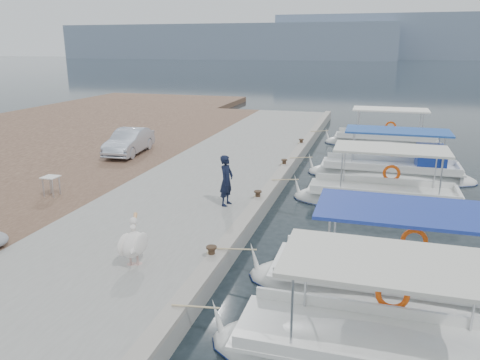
{
  "coord_description": "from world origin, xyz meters",
  "views": [
    {
      "loc": [
        3.46,
        -14.04,
        5.87
      ],
      "look_at": [
        -1.0,
        1.44,
        1.2
      ],
      "focal_mm": 35.0,
      "sensor_mm": 36.0,
      "label": 1
    }
  ],
  "objects_px": {
    "fishing_caique_d": "(392,174)",
    "fisherman": "(226,180)",
    "fishing_caique_e": "(385,144)",
    "pelican": "(133,243)",
    "fishing_caique_b": "(401,291)",
    "fishing_caique_c": "(382,202)",
    "parked_car": "(129,142)"
  },
  "relations": [
    {
      "from": "fisherman",
      "to": "parked_car",
      "type": "bearing_deg",
      "value": 57.58
    },
    {
      "from": "fishing_caique_c",
      "to": "fisherman",
      "type": "bearing_deg",
      "value": -150.2
    },
    {
      "from": "pelican",
      "to": "parked_car",
      "type": "bearing_deg",
      "value": 119.38
    },
    {
      "from": "pelican",
      "to": "parked_car",
      "type": "distance_m",
      "value": 12.88
    },
    {
      "from": "fishing_caique_b",
      "to": "fishing_caique_d",
      "type": "relative_size",
      "value": 1.02
    },
    {
      "from": "fishing_caique_b",
      "to": "fishing_caique_d",
      "type": "xyz_separation_m",
      "value": [
        0.03,
        10.8,
        0.06
      ]
    },
    {
      "from": "pelican",
      "to": "fisherman",
      "type": "height_order",
      "value": "fisherman"
    },
    {
      "from": "fishing_caique_d",
      "to": "fisherman",
      "type": "relative_size",
      "value": 4.23
    },
    {
      "from": "fishing_caique_b",
      "to": "fishing_caique_c",
      "type": "xyz_separation_m",
      "value": [
        -0.42,
        6.85,
        0.0
      ]
    },
    {
      "from": "fishing_caique_d",
      "to": "pelican",
      "type": "relative_size",
      "value": 5.2
    },
    {
      "from": "fisherman",
      "to": "pelican",
      "type": "bearing_deg",
      "value": 178.64
    },
    {
      "from": "fishing_caique_c",
      "to": "fishing_caique_e",
      "type": "distance_m",
      "value": 11.36
    },
    {
      "from": "fishing_caique_b",
      "to": "fishing_caique_e",
      "type": "relative_size",
      "value": 1.06
    },
    {
      "from": "fisherman",
      "to": "fishing_caique_d",
      "type": "bearing_deg",
      "value": -30.87
    },
    {
      "from": "fishing_caique_e",
      "to": "fisherman",
      "type": "xyz_separation_m",
      "value": [
        -5.43,
        -14.36,
        1.26
      ]
    },
    {
      "from": "fishing_caique_d",
      "to": "fishing_caique_e",
      "type": "bearing_deg",
      "value": 91.99
    },
    {
      "from": "fishing_caique_c",
      "to": "fishing_caique_b",
      "type": "bearing_deg",
      "value": -86.52
    },
    {
      "from": "fishing_caique_e",
      "to": "parked_car",
      "type": "bearing_deg",
      "value": -147.11
    },
    {
      "from": "fishing_caique_d",
      "to": "parked_car",
      "type": "height_order",
      "value": "fishing_caique_d"
    },
    {
      "from": "fishing_caique_d",
      "to": "fishing_caique_c",
      "type": "bearing_deg",
      "value": -96.43
    },
    {
      "from": "fishing_caique_e",
      "to": "pelican",
      "type": "relative_size",
      "value": 5.0
    },
    {
      "from": "parked_car",
      "to": "fisherman",
      "type": "bearing_deg",
      "value": -46.43
    },
    {
      "from": "fishing_caique_b",
      "to": "fishing_caique_c",
      "type": "distance_m",
      "value": 6.86
    },
    {
      "from": "fishing_caique_d",
      "to": "fishing_caique_b",
      "type": "bearing_deg",
      "value": -90.16
    },
    {
      "from": "fishing_caique_e",
      "to": "fishing_caique_b",
      "type": "bearing_deg",
      "value": -89.28
    },
    {
      "from": "fishing_caique_c",
      "to": "parked_car",
      "type": "relative_size",
      "value": 1.77
    },
    {
      "from": "fisherman",
      "to": "parked_car",
      "type": "xyz_separation_m",
      "value": [
        -7.18,
        6.21,
        -0.25
      ]
    },
    {
      "from": "fishing_caique_e",
      "to": "pelican",
      "type": "xyz_separation_m",
      "value": [
        -6.3,
        -19.38,
        0.96
      ]
    },
    {
      "from": "fishing_caique_e",
      "to": "pelican",
      "type": "bearing_deg",
      "value": -108.0
    },
    {
      "from": "fishing_caique_c",
      "to": "fishing_caique_e",
      "type": "height_order",
      "value": "same"
    },
    {
      "from": "fishing_caique_b",
      "to": "fishing_caique_e",
      "type": "height_order",
      "value": "same"
    },
    {
      "from": "fishing_caique_b",
      "to": "fisherman",
      "type": "relative_size",
      "value": 4.32
    }
  ]
}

